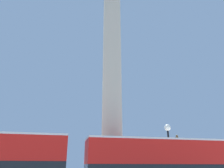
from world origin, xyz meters
name	(u,v)px	position (x,y,z in m)	size (l,w,h in m)	color
monument_column	(112,103)	(0.00, 0.00, 8.12)	(6.09, 6.09, 24.97)	#ADA593
bus_a	(160,168)	(2.54, -4.42, 2.37)	(10.17, 3.11, 4.28)	red
street_lamp	(170,151)	(4.00, -2.95, 3.60)	(0.50, 0.50, 5.66)	black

